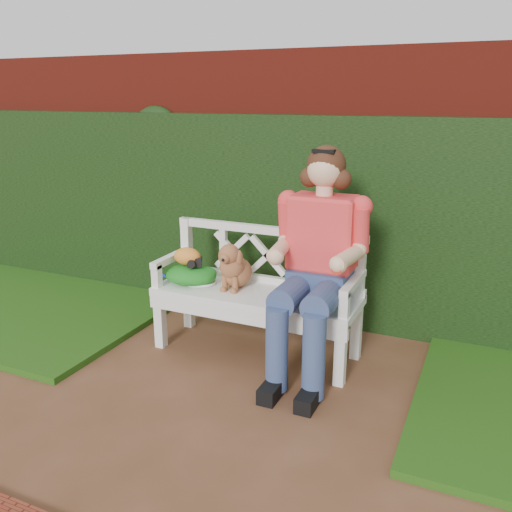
% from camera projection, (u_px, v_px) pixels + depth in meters
% --- Properties ---
extents(ground, '(60.00, 60.00, 0.00)m').
position_uv_depth(ground, '(208.00, 417.00, 3.24)').
color(ground, '#54331B').
extents(brick_wall, '(10.00, 0.30, 2.20)m').
position_uv_depth(brick_wall, '(314.00, 187.00, 4.59)').
color(brick_wall, maroon).
rests_on(brick_wall, ground).
extents(ivy_hedge, '(10.00, 0.18, 1.70)m').
position_uv_depth(ivy_hedge, '(304.00, 221.00, 4.47)').
color(ivy_hedge, '#213F17').
rests_on(ivy_hedge, ground).
extents(grass_left, '(2.60, 2.00, 0.05)m').
position_uv_depth(grass_left, '(26.00, 302.00, 4.96)').
color(grass_left, '#194B12').
rests_on(grass_left, ground).
extents(garden_bench, '(1.63, 0.75, 0.48)m').
position_uv_depth(garden_bench, '(256.00, 322.00, 3.99)').
color(garden_bench, white).
rests_on(garden_bench, ground).
extents(seated_woman, '(0.85, 1.02, 1.58)m').
position_uv_depth(seated_woman, '(320.00, 259.00, 3.63)').
color(seated_woman, '#DB4446').
rests_on(seated_woman, ground).
extents(dog, '(0.31, 0.37, 0.36)m').
position_uv_depth(dog, '(235.00, 264.00, 3.96)').
color(dog, '#984D2D').
rests_on(dog, garden_bench).
extents(tennis_racket, '(0.58, 0.31, 0.03)m').
position_uv_depth(tennis_racket, '(195.00, 281.00, 4.12)').
color(tennis_racket, white).
rests_on(tennis_racket, garden_bench).
extents(green_bag, '(0.43, 0.35, 0.14)m').
position_uv_depth(green_bag, '(190.00, 274.00, 4.08)').
color(green_bag, '#247927').
rests_on(green_bag, garden_bench).
extents(camera_item, '(0.13, 0.11, 0.07)m').
position_uv_depth(camera_item, '(195.00, 262.00, 4.04)').
color(camera_item, black).
rests_on(camera_item, green_bag).
extents(baseball_glove, '(0.25, 0.22, 0.13)m').
position_uv_depth(baseball_glove, '(187.00, 256.00, 4.06)').
color(baseball_glove, orange).
rests_on(baseball_glove, green_bag).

